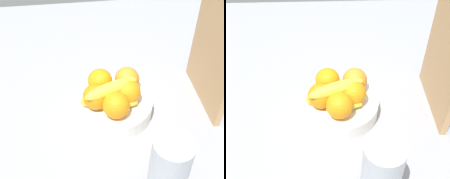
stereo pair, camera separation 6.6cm
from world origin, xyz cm
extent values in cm
cube|color=gray|center=(0.00, 0.00, -1.50)|extent=(180.00, 140.00, 3.00)
cylinder|color=white|center=(-2.33, 1.47, 2.59)|extent=(25.07, 25.07, 5.17)
sphere|color=orange|center=(-6.67, 6.87, 9.07)|extent=(7.78, 7.78, 7.78)
sphere|color=orange|center=(-7.03, -1.57, 9.07)|extent=(7.78, 7.78, 7.78)
sphere|color=orange|center=(0.04, -3.64, 9.07)|extent=(7.78, 7.78, 7.78)
sphere|color=orange|center=(4.43, 1.59, 9.07)|extent=(7.78, 7.78, 7.78)
sphere|color=orange|center=(-0.67, 5.92, 9.07)|extent=(7.78, 7.78, 7.78)
ellipsoid|color=yellow|center=(0.98, -0.10, 7.17)|extent=(6.63, 17.42, 4.00)
ellipsoid|color=yellow|center=(-0.10, 0.58, 9.37)|extent=(5.54, 17.29, 4.00)
ellipsoid|color=yellow|center=(0.32, 1.03, 11.57)|extent=(10.01, 17.27, 4.00)
cube|color=tan|center=(-5.08, 32.56, 18.00)|extent=(28.06, 3.53, 36.00)
cylinder|color=#AEB5BE|center=(27.27, 9.41, 9.61)|extent=(8.66, 8.66, 19.21)
camera|label=1|loc=(58.47, -7.87, 61.99)|focal=43.52mm
camera|label=2|loc=(59.12, -1.31, 61.99)|focal=43.52mm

